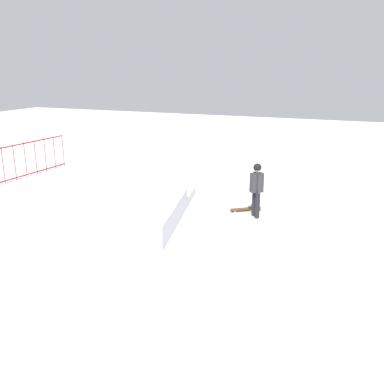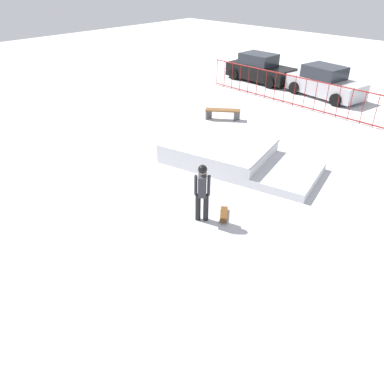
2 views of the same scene
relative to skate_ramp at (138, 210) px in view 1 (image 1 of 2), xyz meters
The scene contains 4 objects.
ground_plane 0.97m from the skate_ramp, 167.03° to the right, with size 60.00×60.00×0.00m, color silver.
skate_ramp is the anchor object (origin of this frame).
skater 3.74m from the skate_ramp, 63.13° to the right, with size 0.41×0.43×1.73m.
skateboard 3.42m from the skate_ramp, 53.60° to the right, with size 0.64×0.76×0.09m.
Camera 1 is at (-10.00, -6.07, 4.56)m, focal length 40.01 mm.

